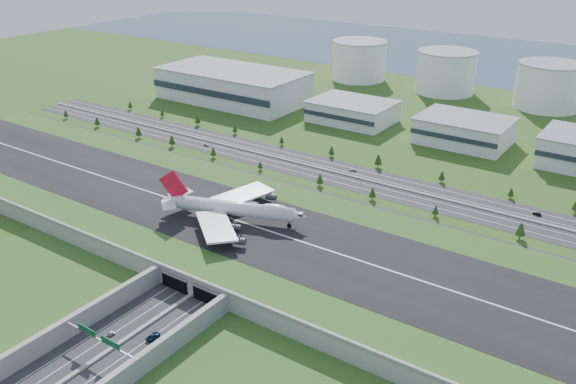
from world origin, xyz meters
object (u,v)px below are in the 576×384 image
Objects in this scene: car_0 at (109,334)px; car_7 at (353,170)px; car_2 at (153,336)px; car_4 at (206,145)px; boeing_747 at (233,208)px; car_5 at (537,214)px; fuel_tank_a at (359,61)px.

car_7 is at bearing 112.70° from car_0.
car_2 is 1.53× the size of car_4.
car_7 is (101.77, 16.57, 0.02)m from car_4.
car_0 reaches higher than car_4.
boeing_747 is 154.68m from car_5.
boeing_747 is 11.83× the size of car_2.
car_2 is at bearing -71.82° from fuel_tank_a.
car_4 is at bearing -88.27° from fuel_tank_a.
car_2 is (14.18, 7.93, 0.11)m from car_0.
car_5 is at bearing -70.25° from car_4.
fuel_tank_a is at bearing -76.97° from car_2.
fuel_tank_a is at bearing 88.90° from boeing_747.
car_7 is at bearing 66.91° from boeing_747.
car_4 is at bearing -95.01° from car_7.
boeing_747 reaches higher than car_4.
fuel_tank_a is 223.95m from car_4.
fuel_tank_a is at bearing -166.55° from car_7.
car_2 is (25.85, -77.51, -13.41)m from boeing_747.
boeing_747 reaches higher than car_2.
car_4 is (-106.42, 172.52, -0.05)m from car_0.
car_5 is (113.57, 104.14, -13.52)m from boeing_747.
boeing_747 reaches higher than car_7.
car_4 is 209.01m from car_5.
fuel_tank_a is 298.36m from car_5.
car_5 is at bearing 23.31° from boeing_747.
car_0 is 189.15m from car_7.
car_0 reaches higher than car_7.
car_0 is (11.67, -85.44, -13.52)m from boeing_747.
car_4 is 103.11m from car_7.
boeing_747 is at bearing 119.07° from car_0.
car_0 is 202.70m from car_4.
car_5 is (215.05, -206.15, -16.67)m from fuel_tank_a.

